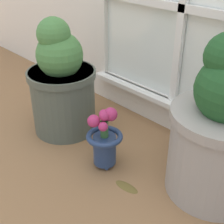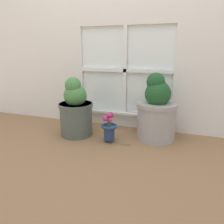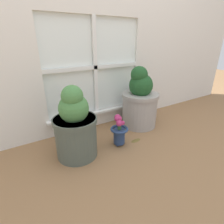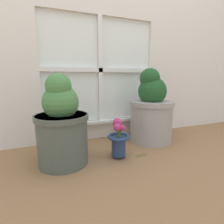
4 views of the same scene
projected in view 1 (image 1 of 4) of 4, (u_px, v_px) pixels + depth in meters
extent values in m
plane|color=olive|center=(92.00, 176.00, 1.34)|extent=(10.00, 10.00, 0.00)
cube|color=silver|center=(173.00, 113.00, 1.64)|extent=(1.00, 0.05, 0.17)
cube|color=white|center=(187.00, 7.00, 1.38)|extent=(1.00, 0.02, 0.90)
cube|color=white|center=(183.00, 8.00, 1.36)|extent=(0.04, 0.02, 0.90)
cube|color=white|center=(183.00, 8.00, 1.36)|extent=(1.00, 0.02, 0.04)
cube|color=white|center=(169.00, 104.00, 1.57)|extent=(1.06, 0.06, 0.02)
cylinder|color=#4C564C|center=(64.00, 101.00, 1.59)|extent=(0.32, 0.32, 0.33)
cylinder|color=#4C564C|center=(61.00, 74.00, 1.52)|extent=(0.34, 0.34, 0.03)
cylinder|color=#38281E|center=(61.00, 71.00, 1.51)|extent=(0.29, 0.29, 0.01)
sphere|color=#477F42|center=(60.00, 55.00, 1.47)|extent=(0.22, 0.22, 0.22)
sphere|color=#477F42|center=(54.00, 34.00, 1.42)|extent=(0.16, 0.16, 0.16)
ellipsoid|color=#477F42|center=(63.00, 62.00, 1.42)|extent=(0.07, 0.12, 0.17)
cylinder|color=#9E9993|center=(217.00, 152.00, 1.19)|extent=(0.36, 0.36, 0.36)
cylinder|color=#9E9993|center=(224.00, 116.00, 1.11)|extent=(0.39, 0.39, 0.04)
sphere|color=navy|center=(111.00, 159.00, 1.43)|extent=(0.02, 0.02, 0.02)
sphere|color=navy|center=(97.00, 161.00, 1.41)|extent=(0.02, 0.02, 0.02)
sphere|color=navy|center=(107.00, 168.00, 1.37)|extent=(0.02, 0.02, 0.02)
cylinder|color=navy|center=(105.00, 149.00, 1.37)|extent=(0.10, 0.10, 0.14)
torus|color=navy|center=(104.00, 136.00, 1.33)|extent=(0.16, 0.16, 0.02)
cylinder|color=#386633|center=(104.00, 129.00, 1.31)|extent=(0.03, 0.03, 0.07)
sphere|color=#B22D66|center=(104.00, 116.00, 1.28)|extent=(0.04, 0.04, 0.04)
sphere|color=#B22D66|center=(111.00, 114.00, 1.30)|extent=(0.06, 0.06, 0.06)
sphere|color=#B22D66|center=(104.00, 114.00, 1.30)|extent=(0.04, 0.04, 0.04)
sphere|color=#B22D66|center=(94.00, 121.00, 1.29)|extent=(0.05, 0.05, 0.05)
sphere|color=#B22D66|center=(103.00, 127.00, 1.28)|extent=(0.04, 0.04, 0.04)
ellipsoid|color=brown|center=(127.00, 186.00, 1.28)|extent=(0.11, 0.06, 0.01)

